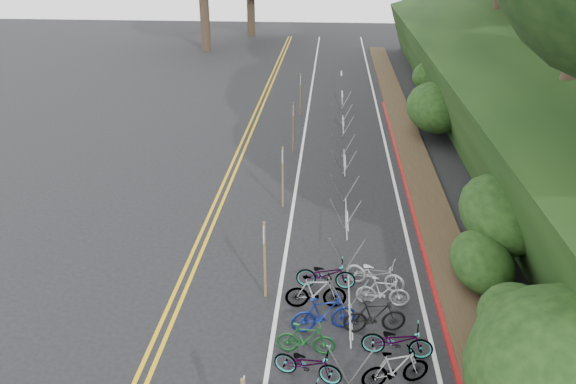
% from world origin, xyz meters
% --- Properties ---
extents(road_markings, '(7.47, 80.00, 0.01)m').
position_xyz_m(road_markings, '(0.63, 10.10, 0.00)').
color(road_markings, gold).
rests_on(road_markings, ground).
extents(red_curb, '(0.25, 28.00, 0.10)m').
position_xyz_m(red_curb, '(5.70, 12.00, 0.05)').
color(red_curb, maroon).
rests_on(red_curb, ground).
extents(embankment, '(14.30, 48.14, 9.11)m').
position_xyz_m(embankment, '(12.96, 19.04, 2.57)').
color(embankment, black).
rests_on(embankment, ground).
extents(bike_racks_rest, '(1.14, 23.00, 1.17)m').
position_xyz_m(bike_racks_rest, '(3.00, 13.00, 0.85)').
color(bike_racks_rest, '#969697').
rests_on(bike_racks_rest, ground).
extents(signposts_rest, '(0.08, 18.40, 2.50)m').
position_xyz_m(signposts_rest, '(0.60, 14.00, 1.43)').
color(signposts_rest, brown).
rests_on(signposts_rest, ground).
extents(bike_valet, '(3.31, 10.64, 1.08)m').
position_xyz_m(bike_valet, '(2.98, 1.60, 0.48)').
color(bike_valet, navy).
rests_on(bike_valet, ground).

